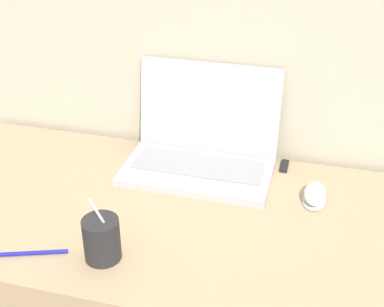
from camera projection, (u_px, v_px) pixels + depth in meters
laptop at (202, 145)px, 1.43m from camera, size 0.39×0.26×0.26m
drink_cup at (102, 238)px, 1.11m from camera, size 0.08×0.08×0.17m
computer_mouse at (315, 195)px, 1.30m from camera, size 0.06×0.10×0.04m
usb_stick at (284, 166)px, 1.45m from camera, size 0.02×0.06×0.01m
pen at (31, 253)px, 1.13m from camera, size 0.15×0.06×0.01m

